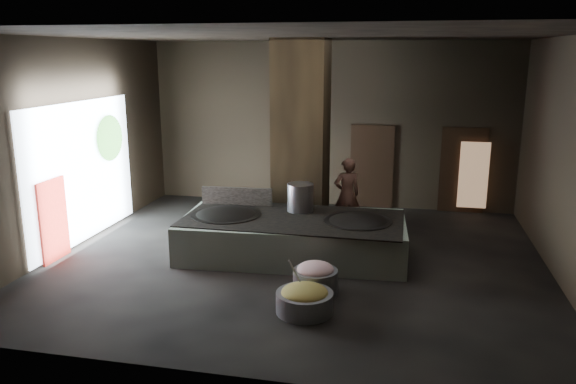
% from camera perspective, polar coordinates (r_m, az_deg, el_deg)
% --- Properties ---
extents(floor, '(10.00, 9.00, 0.10)m').
position_cam_1_polar(floor, '(11.82, 0.98, -7.00)').
color(floor, black).
rests_on(floor, ground).
extents(ceiling, '(10.00, 9.00, 0.10)m').
position_cam_1_polar(ceiling, '(11.05, 1.08, 15.89)').
color(ceiling, black).
rests_on(ceiling, back_wall).
extents(back_wall, '(10.00, 0.10, 4.50)m').
position_cam_1_polar(back_wall, '(15.65, 4.27, 6.83)').
color(back_wall, black).
rests_on(back_wall, ground).
extents(front_wall, '(10.00, 0.10, 4.50)m').
position_cam_1_polar(front_wall, '(6.91, -6.28, -2.28)').
color(front_wall, black).
rests_on(front_wall, ground).
extents(left_wall, '(0.10, 9.00, 4.50)m').
position_cam_1_polar(left_wall, '(13.14, -21.20, 4.57)').
color(left_wall, black).
rests_on(left_wall, ground).
extents(right_wall, '(0.10, 9.00, 4.50)m').
position_cam_1_polar(right_wall, '(11.39, 26.85, 2.71)').
color(right_wall, black).
rests_on(right_wall, ground).
extents(pillar, '(1.20, 1.20, 4.50)m').
position_cam_1_polar(pillar, '(13.11, 1.35, 5.49)').
color(pillar, black).
rests_on(pillar, ground).
extents(hearth_platform, '(4.77, 2.50, 0.81)m').
position_cam_1_polar(hearth_platform, '(11.86, 0.50, -4.60)').
color(hearth_platform, silver).
rests_on(hearth_platform, ground).
extents(platform_cap, '(4.54, 2.18, 0.03)m').
position_cam_1_polar(platform_cap, '(11.74, 0.50, -2.69)').
color(platform_cap, black).
rests_on(platform_cap, hearth_platform).
extents(wok_left, '(1.46, 1.46, 0.40)m').
position_cam_1_polar(wok_left, '(12.07, -6.31, -2.63)').
color(wok_left, black).
rests_on(wok_left, hearth_platform).
extents(wok_left_rim, '(1.49, 1.49, 0.05)m').
position_cam_1_polar(wok_left_rim, '(12.05, -6.32, -2.31)').
color(wok_left_rim, black).
rests_on(wok_left_rim, hearth_platform).
extents(wok_right, '(1.36, 1.36, 0.38)m').
position_cam_1_polar(wok_right, '(11.62, 7.10, -3.31)').
color(wok_right, black).
rests_on(wok_right, hearth_platform).
extents(wok_right_rim, '(1.39, 1.39, 0.05)m').
position_cam_1_polar(wok_right_rim, '(11.60, 7.11, -2.98)').
color(wok_right_rim, black).
rests_on(wok_right_rim, hearth_platform).
extents(stock_pot, '(0.57, 0.57, 0.61)m').
position_cam_1_polar(stock_pot, '(12.16, 1.26, -0.56)').
color(stock_pot, gray).
rests_on(stock_pot, hearth_platform).
extents(splash_guard, '(1.62, 0.16, 0.40)m').
position_cam_1_polar(splash_guard, '(12.73, -5.22, -0.42)').
color(splash_guard, black).
rests_on(splash_guard, hearth_platform).
extents(cook, '(0.76, 0.64, 1.76)m').
position_cam_1_polar(cook, '(13.52, 6.00, -0.24)').
color(cook, brown).
rests_on(cook, ground).
extents(veg_basin, '(1.20, 1.20, 0.35)m').
position_cam_1_polar(veg_basin, '(9.43, 1.69, -11.13)').
color(veg_basin, slate).
rests_on(veg_basin, ground).
extents(veg_fill, '(0.78, 0.78, 0.24)m').
position_cam_1_polar(veg_fill, '(9.36, 1.70, -10.16)').
color(veg_fill, '#839B4B').
rests_on(veg_fill, veg_basin).
extents(ladle, '(0.28, 0.29, 0.67)m').
position_cam_1_polar(ladle, '(9.44, 0.97, -8.62)').
color(ladle, gray).
rests_on(ladle, veg_basin).
extents(meat_basin, '(0.86, 0.86, 0.44)m').
position_cam_1_polar(meat_basin, '(10.12, 2.78, -9.07)').
color(meat_basin, slate).
rests_on(meat_basin, ground).
extents(meat_fill, '(0.66, 0.66, 0.25)m').
position_cam_1_polar(meat_fill, '(10.03, 2.80, -7.86)').
color(meat_fill, '#D37F8A').
rests_on(meat_fill, meat_basin).
extents(doorway_near, '(1.18, 0.08, 2.38)m').
position_cam_1_polar(doorway_near, '(15.62, 8.51, 2.42)').
color(doorway_near, black).
rests_on(doorway_near, ground).
extents(doorway_near_glow, '(0.84, 0.04, 1.99)m').
position_cam_1_polar(doorway_near_glow, '(15.80, 7.71, 2.39)').
color(doorway_near_glow, '#8C6647').
rests_on(doorway_near_glow, ground).
extents(doorway_far, '(1.18, 0.08, 2.38)m').
position_cam_1_polar(doorway_far, '(15.66, 17.30, 1.97)').
color(doorway_far, black).
rests_on(doorway_far, ground).
extents(doorway_far_glow, '(0.75, 0.04, 1.76)m').
position_cam_1_polar(doorway_far_glow, '(15.56, 18.33, 1.63)').
color(doorway_far_glow, '#8C6647').
rests_on(doorway_far_glow, ground).
extents(left_opening, '(0.04, 4.20, 3.10)m').
position_cam_1_polar(left_opening, '(13.36, -20.14, 1.97)').
color(left_opening, white).
rests_on(left_opening, ground).
extents(pavilion_sliver, '(0.05, 0.90, 1.70)m').
position_cam_1_polar(pavilion_sliver, '(12.45, -22.72, -2.66)').
color(pavilion_sliver, maroon).
rests_on(pavilion_sliver, ground).
extents(tree_silhouette, '(0.28, 1.10, 1.10)m').
position_cam_1_polar(tree_silhouette, '(14.14, -17.65, 5.25)').
color(tree_silhouette, '#194714').
rests_on(tree_silhouette, left_opening).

